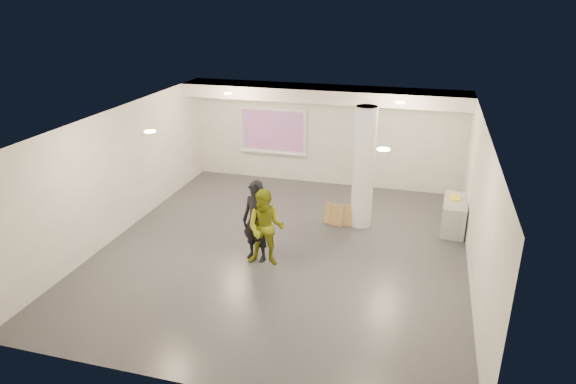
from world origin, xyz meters
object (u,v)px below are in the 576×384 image
(projection_screen, at_px, (273,131))
(credenza, at_px, (454,215))
(man, at_px, (266,228))
(woman, at_px, (256,221))
(column, at_px, (364,168))

(projection_screen, height_order, credenza, projection_screen)
(projection_screen, xyz_separation_m, credenza, (5.32, -2.33, -1.14))
(man, bearing_deg, projection_screen, 100.78)
(woman, bearing_deg, man, -15.35)
(column, bearing_deg, woman, -129.20)
(projection_screen, distance_m, woman, 5.19)
(projection_screen, bearing_deg, man, -74.60)
(projection_screen, height_order, woman, projection_screen)
(column, bearing_deg, man, -123.80)
(projection_screen, height_order, man, projection_screen)
(projection_screen, relative_size, man, 1.24)
(credenza, bearing_deg, man, -141.01)
(credenza, distance_m, man, 4.84)
(column, distance_m, woman, 3.11)
(projection_screen, distance_m, credenza, 5.92)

